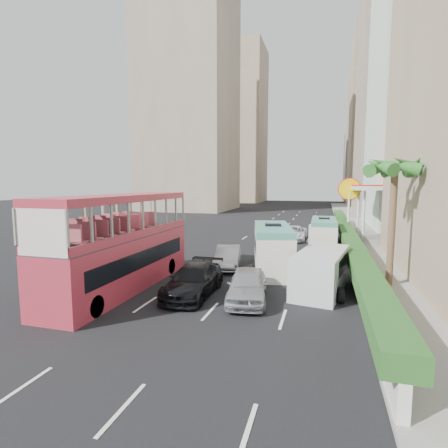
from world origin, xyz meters
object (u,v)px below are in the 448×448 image
(car_silver_lane_b, at_px, (247,301))
(minibus_near, at_px, (272,248))
(double_decker_bus, at_px, (122,242))
(van_asset, at_px, (294,240))
(panel_van_far, at_px, (323,232))
(minibus_far, at_px, (324,234))
(shell_station, at_px, (381,211))
(palm_tree, at_px, (392,226))
(car_silver_lane_a, at_px, (228,268))
(panel_van_near, at_px, (321,271))
(car_black, at_px, (194,295))

(car_silver_lane_b, bearing_deg, minibus_near, 78.51)
(double_decker_bus, relative_size, van_asset, 2.20)
(panel_van_far, bearing_deg, van_asset, -176.53)
(minibus_far, bearing_deg, shell_station, 55.73)
(shell_station, bearing_deg, minibus_far, -123.58)
(palm_tree, bearing_deg, car_silver_lane_a, 167.97)
(panel_van_near, bearing_deg, panel_van_far, 100.26)
(car_black, relative_size, minibus_near, 0.78)
(panel_van_far, bearing_deg, shell_station, 45.57)
(car_silver_lane_a, bearing_deg, panel_van_near, -40.80)
(car_silver_lane_b, height_order, minibus_near, minibus_near)
(double_decker_bus, xyz_separation_m, car_silver_lane_a, (4.18, 6.05, -2.53))
(car_black, bearing_deg, shell_station, 61.60)
(car_silver_lane_a, height_order, car_silver_lane_b, car_silver_lane_b)
(van_asset, bearing_deg, panel_van_far, -4.66)
(car_black, height_order, palm_tree, palm_tree)
(double_decker_bus, distance_m, panel_van_far, 21.39)
(car_silver_lane_b, relative_size, van_asset, 0.91)
(car_black, relative_size, palm_tree, 0.80)
(van_asset, bearing_deg, car_silver_lane_b, -91.20)
(minibus_far, height_order, shell_station, shell_station)
(car_silver_lane_a, height_order, panel_van_far, panel_van_far)
(minibus_far, distance_m, panel_van_far, 4.28)
(van_asset, xyz_separation_m, shell_station, (8.52, 4.04, 2.75))
(minibus_near, distance_m, panel_van_near, 4.78)
(car_silver_lane_a, distance_m, shell_station, 20.85)
(panel_van_near, bearing_deg, car_silver_lane_b, -132.37)
(panel_van_near, bearing_deg, car_black, -147.95)
(minibus_near, bearing_deg, panel_van_near, -61.40)
(car_silver_lane_b, bearing_deg, minibus_far, 68.01)
(car_black, distance_m, van_asset, 19.29)
(car_silver_lane_b, distance_m, minibus_near, 6.39)
(double_decker_bus, height_order, minibus_near, double_decker_bus)
(car_silver_lane_a, xyz_separation_m, panel_van_near, (6.08, -3.59, 1.07))
(car_black, bearing_deg, minibus_far, 65.61)
(van_asset, distance_m, minibus_near, 12.97)
(double_decker_bus, relative_size, car_silver_lane_a, 2.49)
(car_black, distance_m, panel_van_far, 19.75)
(minibus_near, bearing_deg, minibus_far, 57.48)
(palm_tree, distance_m, shell_station, 19.14)
(minibus_far, height_order, palm_tree, palm_tree)
(panel_van_near, bearing_deg, car_silver_lane_a, 159.66)
(car_silver_lane_a, distance_m, minibus_near, 3.33)
(panel_van_far, bearing_deg, car_silver_lane_a, -106.82)
(car_silver_lane_b, relative_size, shell_station, 0.57)
(double_decker_bus, relative_size, car_black, 2.14)
(car_silver_lane_b, bearing_deg, panel_van_near, 28.75)
(minibus_far, xyz_separation_m, panel_van_far, (-0.07, 4.26, -0.40))
(panel_van_far, bearing_deg, minibus_far, -80.32)
(van_asset, height_order, shell_station, shell_station)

